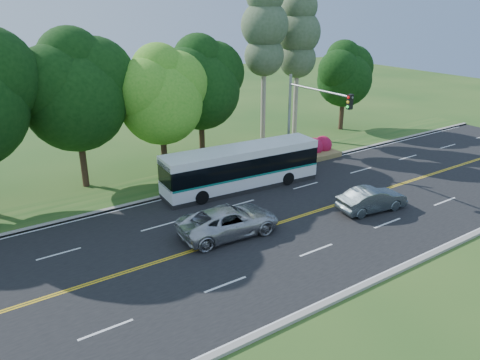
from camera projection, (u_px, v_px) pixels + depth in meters
ground at (281, 223)px, 26.85m from camera, size 120.00×120.00×0.00m
road at (281, 223)px, 26.85m from camera, size 60.00×14.00×0.02m
curb_north at (216, 184)px, 32.35m from camera, size 60.00×0.30×0.15m
curb_south at (379, 279)px, 21.31m from camera, size 60.00×0.30×0.15m
grass_verge at (203, 176)px, 33.78m from camera, size 60.00×4.00×0.10m
lane_markings at (280, 223)px, 26.80m from camera, size 57.60×13.82×0.00m
tree_row at (109, 84)px, 31.09m from camera, size 44.70×9.10×13.84m
bougainvillea_hedge at (287, 153)px, 36.65m from camera, size 9.50×2.25×1.50m
traffic_signal at (307, 111)px, 32.74m from camera, size 0.42×6.10×7.00m
transit_bus at (241, 168)px, 31.27m from camera, size 11.07×3.18×2.86m
sedan at (372, 199)px, 28.13m from camera, size 4.54×2.15×1.44m
suv at (229, 221)px, 25.26m from camera, size 5.80×3.01×1.56m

